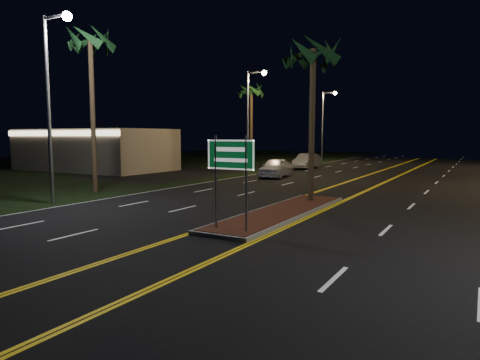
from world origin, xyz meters
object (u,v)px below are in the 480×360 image
Objects in this scene: car_near at (275,166)px; streetlight_left_mid at (252,110)px; car_far at (307,160)px; streetlight_left_far at (325,118)px; commercial_building at (95,150)px; palm_left_near at (90,42)px; palm_median at (313,54)px; palm_left_far at (251,91)px; streetlight_left_near at (53,87)px; highway_sign at (231,164)px; median_island at (282,212)px.

streetlight_left_mid is at bearing 141.10° from car_near.
streetlight_left_far is at bearing 97.97° from car_far.
commercial_building is 19.25m from palm_left_near.
car_near is at bearing -86.08° from car_far.
palm_left_far is at bearing 126.18° from palm_median.
streetlight_left_near is 24.19m from palm_left_far.
car_near reaches higher than car_far.
highway_sign is at bearing -33.48° from commercial_building.
car_near is at bearing 110.93° from highway_sign.
streetlight_left_far is 1.08× the size of palm_median.
streetlight_left_near is at bearing -96.68° from car_far.
median_island is at bearing 15.78° from streetlight_left_near.
palm_median reaches higher than commercial_building.
palm_left_far is at bearing 124.26° from car_near.
car_near is (18.62, 2.09, -1.09)m from commercial_building.
streetlight_left_mid is at bearing -107.46° from car_far.
streetlight_left_far is 35.18m from palm_median.
streetlight_left_near is at bearing -84.79° from palm_left_far.
streetlight_left_mid is 1.02× the size of palm_left_far.
commercial_building is 16.31m from streetlight_left_mid.
palm_left_far is (-2.19, 24.00, 2.09)m from streetlight_left_near.
car_near is 1.01× the size of car_far.
streetlight_left_far reaches higher than highway_sign.
palm_left_near is (-1.89, -16.00, 3.02)m from streetlight_left_mid.
median_island is at bearing -90.00° from palm_median.
palm_left_near is at bearing 175.43° from median_island.
commercial_building reaches higher than median_island.
highway_sign is 0.59× the size of car_far.
highway_sign is at bearing -90.00° from palm_median.
median_island is 1.89× the size of car_far.
streetlight_left_near is at bearing -46.10° from commercial_building.
commercial_building reaches higher than highway_sign.
palm_left_far is (-2.19, 4.00, 2.09)m from streetlight_left_mid.
palm_median reaches higher than median_island.
streetlight_left_far is at bearing 104.44° from highway_sign.
car_far is (4.35, 3.97, -6.84)m from palm_left_far.
car_far is at bearing 74.79° from streetlight_left_mid.
median_island is 26.38m from car_far.
streetlight_left_far is at bearing 106.00° from median_island.
highway_sign is 0.36× the size of streetlight_left_far.
streetlight_left_far reaches higher than median_island.
median_island is 15.20m from palm_left_near.
car_near is (5.42, -5.92, -6.83)m from palm_left_far.
palm_left_near is (-1.89, -36.00, 3.02)m from streetlight_left_far.
palm_left_near is at bearing 115.26° from streetlight_left_near.
car_far is at bearing 111.47° from palm_median.
palm_left_near is at bearing 157.40° from highway_sign.
palm_left_far reaches higher than car_far.
car_far is (4.05, 23.97, -7.78)m from palm_left_near.
streetlight_left_mid reaches higher than commercial_building.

